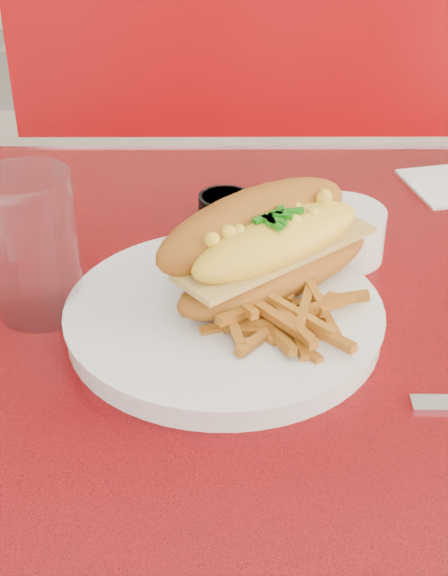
{
  "coord_description": "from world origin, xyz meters",
  "views": [
    {
      "loc": [
        -0.18,
        -0.6,
        1.17
      ],
      "look_at": [
        -0.18,
        -0.02,
        0.81
      ],
      "focal_mm": 50.0,
      "sensor_mm": 36.0,
      "label": 1
    }
  ],
  "objects_px": {
    "dinner_plate": "(224,316)",
    "mac_hoagie": "(269,245)",
    "fork": "(301,290)",
    "sauce_cup_left": "(225,207)",
    "gravy_ramekin": "(339,232)",
    "water_tumbler": "(34,246)",
    "booth_bench_far": "(310,287)",
    "diner_table": "(404,445)"
  },
  "relations": [
    {
      "from": "gravy_ramekin",
      "to": "water_tumbler",
      "type": "distance_m",
      "value": 0.3
    },
    {
      "from": "diner_table",
      "to": "mac_hoagie",
      "type": "relative_size",
      "value": 5.3
    },
    {
      "from": "mac_hoagie",
      "to": "gravy_ramekin",
      "type": "distance_m",
      "value": 0.12
    },
    {
      "from": "mac_hoagie",
      "to": "fork",
      "type": "distance_m",
      "value": 0.05
    },
    {
      "from": "dinner_plate",
      "to": "fork",
      "type": "distance_m",
      "value": 0.08
    },
    {
      "from": "booth_bench_far",
      "to": "sauce_cup_left",
      "type": "relative_size",
      "value": 18.25
    },
    {
      "from": "booth_bench_far",
      "to": "gravy_ramekin",
      "type": "relative_size",
      "value": 12.43
    },
    {
      "from": "fork",
      "to": "sauce_cup_left",
      "type": "height_order",
      "value": "sauce_cup_left"
    },
    {
      "from": "booth_bench_far",
      "to": "dinner_plate",
      "type": "xyz_separation_m",
      "value": [
        -0.18,
        -0.83,
        0.49
      ]
    },
    {
      "from": "mac_hoagie",
      "to": "water_tumbler",
      "type": "bearing_deg",
      "value": 143.83
    },
    {
      "from": "dinner_plate",
      "to": "sauce_cup_left",
      "type": "relative_size",
      "value": 4.96
    },
    {
      "from": "booth_bench_far",
      "to": "fork",
      "type": "distance_m",
      "value": 0.95
    },
    {
      "from": "fork",
      "to": "sauce_cup_left",
      "type": "distance_m",
      "value": 0.19
    },
    {
      "from": "diner_table",
      "to": "booth_bench_far",
      "type": "height_order",
      "value": "booth_bench_far"
    },
    {
      "from": "mac_hoagie",
      "to": "sauce_cup_left",
      "type": "xyz_separation_m",
      "value": [
        -0.04,
        0.16,
        -0.04
      ]
    },
    {
      "from": "sauce_cup_left",
      "to": "dinner_plate",
      "type": "bearing_deg",
      "value": -90.53
    },
    {
      "from": "fork",
      "to": "gravy_ramekin",
      "type": "height_order",
      "value": "gravy_ramekin"
    },
    {
      "from": "dinner_plate",
      "to": "water_tumbler",
      "type": "distance_m",
      "value": 0.17
    },
    {
      "from": "booth_bench_far",
      "to": "sauce_cup_left",
      "type": "xyz_separation_m",
      "value": [
        -0.18,
        -0.63,
        0.5
      ]
    },
    {
      "from": "diner_table",
      "to": "fork",
      "type": "bearing_deg",
      "value": 176.74
    },
    {
      "from": "dinner_plate",
      "to": "sauce_cup_left",
      "type": "bearing_deg",
      "value": 89.47
    },
    {
      "from": "dinner_plate",
      "to": "mac_hoagie",
      "type": "height_order",
      "value": "mac_hoagie"
    },
    {
      "from": "mac_hoagie",
      "to": "fork",
      "type": "relative_size",
      "value": 1.41
    },
    {
      "from": "dinner_plate",
      "to": "booth_bench_far",
      "type": "bearing_deg",
      "value": 77.7
    },
    {
      "from": "dinner_plate",
      "to": "sauce_cup_left",
      "type": "xyz_separation_m",
      "value": [
        0.0,
        0.2,
        0.0
      ]
    },
    {
      "from": "fork",
      "to": "diner_table",
      "type": "bearing_deg",
      "value": -88.24
    },
    {
      "from": "fork",
      "to": "gravy_ramekin",
      "type": "bearing_deg",
      "value": -20.52
    },
    {
      "from": "dinner_plate",
      "to": "water_tumbler",
      "type": "height_order",
      "value": "water_tumbler"
    },
    {
      "from": "fork",
      "to": "water_tumbler",
      "type": "xyz_separation_m",
      "value": [
        -0.23,
        -0.0,
        0.05
      ]
    },
    {
      "from": "mac_hoagie",
      "to": "fork",
      "type": "bearing_deg",
      "value": -59.15
    },
    {
      "from": "booth_bench_far",
      "to": "mac_hoagie",
      "type": "relative_size",
      "value": 5.17
    },
    {
      "from": "gravy_ramekin",
      "to": "mac_hoagie",
      "type": "bearing_deg",
      "value": -131.09
    },
    {
      "from": "fork",
      "to": "sauce_cup_left",
      "type": "relative_size",
      "value": 2.5
    },
    {
      "from": "mac_hoagie",
      "to": "water_tumbler",
      "type": "height_order",
      "value": "water_tumbler"
    },
    {
      "from": "booth_bench_far",
      "to": "fork",
      "type": "relative_size",
      "value": 7.29
    },
    {
      "from": "dinner_plate",
      "to": "mac_hoagie",
      "type": "relative_size",
      "value": 1.4
    },
    {
      "from": "booth_bench_far",
      "to": "mac_hoagie",
      "type": "distance_m",
      "value": 0.97
    },
    {
      "from": "gravy_ramekin",
      "to": "dinner_plate",
      "type": "bearing_deg",
      "value": -132.49
    },
    {
      "from": "dinner_plate",
      "to": "fork",
      "type": "height_order",
      "value": "same"
    },
    {
      "from": "booth_bench_far",
      "to": "dinner_plate",
      "type": "relative_size",
      "value": 3.68
    },
    {
      "from": "diner_table",
      "to": "mac_hoagie",
      "type": "height_order",
      "value": "mac_hoagie"
    },
    {
      "from": "fork",
      "to": "gravy_ramekin",
      "type": "xyz_separation_m",
      "value": [
        0.05,
        0.1,
        0.01
      ]
    }
  ]
}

